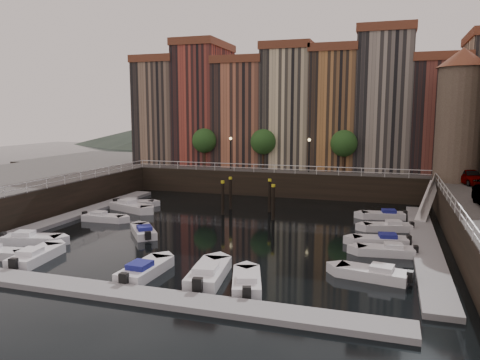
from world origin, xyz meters
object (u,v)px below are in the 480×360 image
(corner_tower, at_px, (460,113))
(car_a, at_px, (469,177))
(boat_left_1, at_px, (30,239))
(boat_left_2, at_px, (103,218))
(mooring_pilings, at_px, (249,198))
(gangway, at_px, (428,198))

(corner_tower, relative_size, car_a, 2.92)
(boat_left_1, relative_size, boat_left_2, 1.12)
(boat_left_1, bearing_deg, mooring_pilings, 35.13)
(corner_tower, xyz_separation_m, boat_left_1, (-33.37, -24.41, -9.83))
(gangway, bearing_deg, corner_tower, 57.20)
(gangway, bearing_deg, car_a, 33.06)
(corner_tower, distance_m, car_a, 6.76)
(corner_tower, relative_size, boat_left_2, 3.23)
(mooring_pilings, height_order, boat_left_1, mooring_pilings)
(corner_tower, distance_m, boat_left_1, 42.50)
(boat_left_1, distance_m, car_a, 41.21)
(gangway, xyz_separation_m, mooring_pilings, (-17.30, -4.07, -0.27))
(boat_left_2, bearing_deg, car_a, 20.40)
(mooring_pilings, height_order, boat_left_2, mooring_pilings)
(gangway, distance_m, car_a, 5.03)
(gangway, relative_size, car_a, 1.76)
(mooring_pilings, xyz_separation_m, boat_left_2, (-12.29, -7.34, -1.32))
(boat_left_1, bearing_deg, boat_left_2, 69.01)
(boat_left_1, xyz_separation_m, car_a, (34.38, 22.45, 3.44))
(gangway, relative_size, boat_left_1, 1.73)
(boat_left_1, bearing_deg, car_a, 18.01)
(corner_tower, xyz_separation_m, boat_left_2, (-32.50, -15.91, -9.87))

